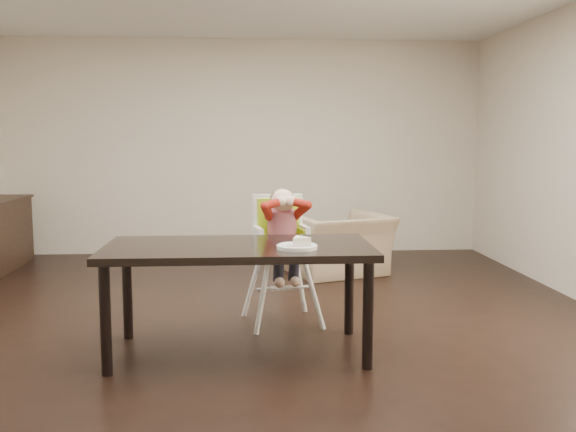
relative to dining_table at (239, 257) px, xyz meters
name	(u,v)px	position (x,y,z in m)	size (l,w,h in m)	color
ground	(247,334)	(0.05, 0.41, -0.67)	(7.00, 7.00, 0.00)	black
room_walls	(245,84)	(0.05, 0.41, 1.18)	(6.02, 7.02, 2.71)	beige
dining_table	(239,257)	(0.00, 0.00, 0.00)	(1.80, 0.90, 0.75)	black
high_chair	(281,228)	(0.33, 0.73, 0.09)	(0.52, 0.52, 1.07)	white
plate	(298,245)	(0.39, -0.17, 0.11)	(0.32, 0.32, 0.08)	white
armchair	(338,234)	(1.05, 2.50, -0.23)	(1.00, 0.65, 0.87)	tan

